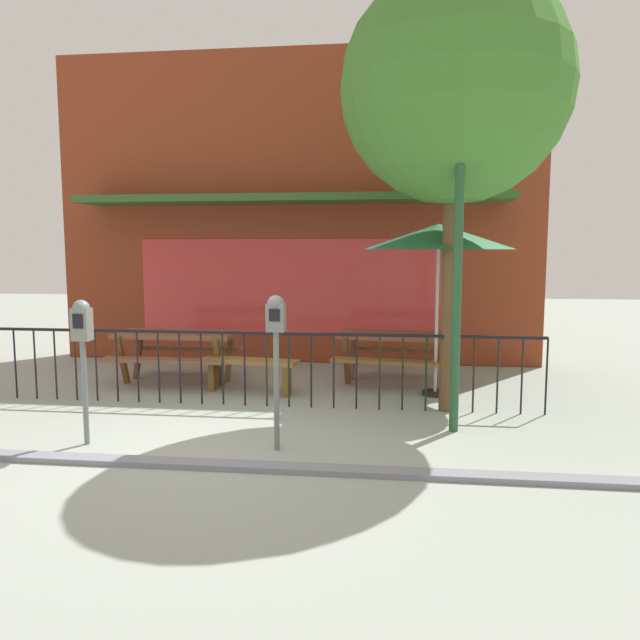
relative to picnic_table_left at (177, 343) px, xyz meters
The scene contains 12 objects.
ground 3.38m from the picnic_table_left, 63.08° to the right, with size 40.00×40.00×0.00m, color #9BA499.
pub_storefront 3.34m from the picnic_table_left, 54.54° to the left, with size 8.60×1.40×5.47m.
patio_fence_front 1.94m from the picnic_table_left, 39.05° to the right, with size 7.25×0.04×0.97m.
picnic_table_left is the anchor object (origin of this frame).
picnic_table_right 3.35m from the picnic_table_left, ahead, with size 1.95×1.57×0.79m.
patio_umbrella 4.17m from the picnic_table_left, ahead, with size 2.04×2.04×2.36m.
patio_bench 1.38m from the picnic_table_left, 22.35° to the right, with size 1.43×0.55×0.48m.
parking_meter_near 3.02m from the picnic_table_left, 87.88° to the right, with size 0.18×0.17×1.51m.
parking_meter_far 3.63m from the picnic_table_left, 54.00° to the right, with size 0.18×0.17×1.57m.
street_tree 5.26m from the picnic_table_left, 16.27° to the right, with size 2.74×2.74×5.29m.
street_lamp 4.88m from the picnic_table_left, 27.29° to the right, with size 0.28×0.28×4.09m.
curb_edge 3.83m from the picnic_table_left, 66.59° to the right, with size 12.05×0.20×0.11m, color gray.
Camera 1 is at (1.75, -5.76, 2.01)m, focal length 33.97 mm.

